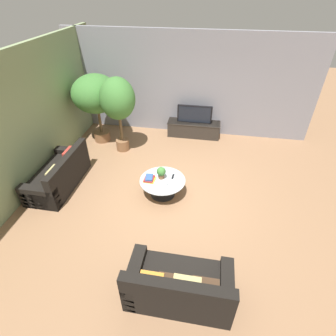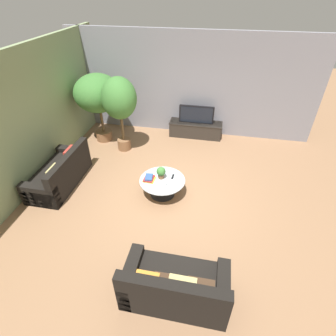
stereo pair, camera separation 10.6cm
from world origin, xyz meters
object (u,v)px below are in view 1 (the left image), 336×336
couch_near_entry (179,286)px  potted_palm_corner (118,101)px  coffee_table (163,184)px  potted_palm_tall (96,95)px  media_console (194,129)px  couch_by_wall (60,175)px  television (195,114)px  potted_plant_tabletop (161,172)px

couch_near_entry → potted_palm_corner: size_ratio=0.76×
coffee_table → potted_palm_tall: (-2.30, 2.15, 1.13)m
coffee_table → couch_near_entry: bearing=-73.4°
coffee_table → media_console: bearing=81.4°
couch_near_entry → coffee_table: bearing=-73.4°
couch_by_wall → potted_palm_corner: size_ratio=0.83×
couch_by_wall → potted_palm_tall: potted_palm_tall is taller
potted_palm_tall → potted_palm_corner: bearing=-27.7°
media_console → television: television is taller
television → potted_palm_tall: 2.93m
couch_near_entry → potted_palm_corner: potted_palm_corner is taller
coffee_table → couch_near_entry: couch_near_entry is taller
potted_palm_tall → potted_plant_tabletop: 3.19m
media_console → potted_palm_tall: bearing=-164.5°
couch_by_wall → media_console: bearing=135.7°
couch_near_entry → potted_palm_tall: bearing=-56.3°
potted_palm_tall → couch_near_entry: bearing=-56.3°
potted_plant_tabletop → coffee_table: bearing=-60.3°
couch_by_wall → couch_near_entry: size_ratio=1.09×
coffee_table → potted_palm_tall: potted_palm_tall is taller
coffee_table → couch_near_entry: (0.70, -2.35, 0.00)m
couch_by_wall → potted_plant_tabletop: bearing=93.7°
couch_near_entry → potted_palm_tall: size_ratio=0.80×
media_console → potted_palm_corner: bearing=-149.0°
coffee_table → potted_plant_tabletop: (-0.04, 0.07, 0.28)m
couch_by_wall → potted_palm_corner: 2.38m
couch_by_wall → television: bearing=135.7°
television → coffee_table: bearing=-98.6°
television → potted_plant_tabletop: bearing=-99.7°
coffee_table → couch_near_entry: 2.45m
potted_palm_tall → potted_plant_tabletop: bearing=-42.7°
television → potted_plant_tabletop: television is taller
couch_by_wall → potted_palm_tall: 2.52m
potted_palm_corner → coffee_table: bearing=-49.0°
media_console → potted_palm_tall: (-2.74, -0.76, 1.18)m
couch_by_wall → potted_palm_tall: (0.18, 2.24, 1.14)m
potted_palm_tall → couch_by_wall: bearing=-94.6°
couch_near_entry → potted_plant_tabletop: couch_near_entry is taller
couch_by_wall → potted_plant_tabletop: 2.46m
television → potted_plant_tabletop: 2.88m
media_console → couch_near_entry: size_ratio=1.01×
coffee_table → potted_palm_tall: size_ratio=0.51×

